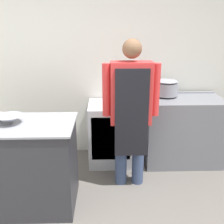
{
  "coord_description": "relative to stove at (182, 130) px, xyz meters",
  "views": [
    {
      "loc": [
        -0.03,
        -1.53,
        1.86
      ],
      "look_at": [
        0.05,
        1.19,
        0.95
      ],
      "focal_mm": 42.0,
      "sensor_mm": 36.0,
      "label": 1
    }
  ],
  "objects": [
    {
      "name": "mixing_bowl",
      "position": [
        -2.01,
        -0.89,
        0.51
      ],
      "size": [
        0.27,
        0.27,
        0.08
      ],
      "color": "gray",
      "rests_on": "prep_counter"
    },
    {
      "name": "stove",
      "position": [
        0.0,
        0.0,
        0.0
      ],
      "size": [
        1.03,
        0.61,
        0.94
      ],
      "color": "slate",
      "rests_on": "ground_plane"
    },
    {
      "name": "stock_pot",
      "position": [
        -0.23,
        0.11,
        0.59
      ],
      "size": [
        0.3,
        0.3,
        0.22
      ],
      "color": "gray",
      "rests_on": "stove"
    },
    {
      "name": "fridge_unit",
      "position": [
        -0.99,
        0.03,
        -0.04
      ],
      "size": [
        0.59,
        0.6,
        0.84
      ],
      "color": "silver",
      "rests_on": "ground_plane"
    },
    {
      "name": "prep_counter",
      "position": [
        -1.98,
        -0.9,
        0.0
      ],
      "size": [
        1.22,
        0.68,
        0.93
      ],
      "color": "#2D2D33",
      "rests_on": "ground_plane"
    },
    {
      "name": "wall_back",
      "position": [
        -1.04,
        0.38,
        0.89
      ],
      "size": [
        8.0,
        0.05,
        2.7
      ],
      "color": "silver",
      "rests_on": "ground_plane"
    },
    {
      "name": "person_cook",
      "position": [
        -0.78,
        -0.54,
        0.52
      ],
      "size": [
        0.64,
        0.24,
        1.72
      ],
      "color": "#38476B",
      "rests_on": "ground_plane"
    }
  ]
}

